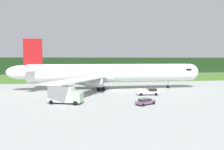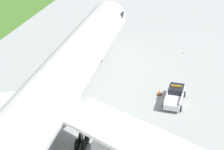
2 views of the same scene
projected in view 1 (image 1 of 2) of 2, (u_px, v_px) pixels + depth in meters
ground at (116, 91)px, 64.60m from camera, size 320.00×320.00×0.00m
grass_verge at (100, 77)px, 111.73m from camera, size 320.00×47.31×0.04m
distant_tree_line at (96, 66)px, 140.54m from camera, size 288.00×5.39×10.41m
taxiway_centerline_main at (111, 89)px, 68.69m from camera, size 79.91×0.60×0.01m
airliner at (109, 73)px, 68.23m from camera, size 60.26×50.07×15.50m
ops_pickup_truck at (149, 92)px, 57.54m from camera, size 5.92×2.61×1.94m
catering_truck at (64, 95)px, 46.39m from camera, size 7.50×4.65×3.95m
staff_car at (145, 101)px, 45.38m from camera, size 4.69×3.66×1.30m
apron_cone at (151, 92)px, 59.88m from camera, size 0.59×0.59×0.74m
taxiway_edge_light_east at (208, 93)px, 59.88m from camera, size 0.12×0.12×0.38m
taxiway_edge_light_west at (48, 97)px, 53.40m from camera, size 0.12×0.12×0.45m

